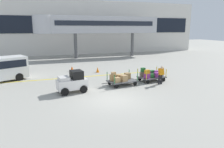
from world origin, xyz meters
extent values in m
plane|color=#9E9B91|center=(0.00, 0.00, 0.00)|extent=(120.00, 120.00, 0.00)
cube|color=yellow|center=(-1.32, 7.12, 0.00)|extent=(18.41, 0.36, 0.01)
cube|color=silver|center=(0.00, 26.00, 4.70)|extent=(51.51, 2.40, 9.40)
cube|color=black|center=(0.00, 24.75, 5.17)|extent=(48.94, 0.12, 2.80)
cube|color=#B7B7BC|center=(5.59, 20.00, 5.12)|extent=(17.35, 2.20, 2.60)
cylinder|color=#B7B7BC|center=(-3.68, 20.00, 5.12)|extent=(3.00, 3.00, 2.60)
cube|color=#1E232D|center=(5.59, 18.86, 5.32)|extent=(15.61, 0.08, 0.70)
cylinder|color=#59595B|center=(0.82, 20.00, 1.91)|extent=(0.50, 0.50, 3.82)
cylinder|color=#59595B|center=(10.36, 20.00, 1.91)|extent=(0.50, 0.50, 3.82)
cube|color=white|center=(-2.23, 2.50, 0.63)|extent=(2.24, 1.40, 0.70)
cube|color=black|center=(-1.86, 2.55, 1.28)|extent=(0.94, 1.10, 0.60)
cube|color=silver|center=(-2.80, 2.41, 1.10)|extent=(0.83, 1.03, 0.24)
cylinder|color=black|center=(-2.98, 2.91, 0.28)|extent=(0.58, 0.26, 0.56)
cylinder|color=black|center=(-2.82, 1.88, 0.28)|extent=(0.58, 0.26, 0.56)
cylinder|color=black|center=(-1.63, 3.12, 0.28)|extent=(0.58, 0.26, 0.56)
cylinder|color=black|center=(-1.47, 2.08, 0.28)|extent=(0.58, 0.26, 0.56)
cube|color=#4C4C4F|center=(1.93, 3.12, 0.36)|extent=(2.48, 1.73, 0.08)
cylinder|color=#237033|center=(0.78, 3.60, 0.75)|extent=(0.06, 0.06, 0.70)
cylinder|color=#237033|center=(0.98, 2.33, 0.75)|extent=(0.06, 0.06, 0.70)
cylinder|color=#237033|center=(2.88, 3.92, 0.75)|extent=(0.06, 0.06, 0.70)
cylinder|color=#237033|center=(3.07, 2.65, 0.75)|extent=(0.06, 0.06, 0.70)
cylinder|color=black|center=(0.98, 3.58, 0.16)|extent=(0.33, 0.15, 0.32)
cylinder|color=black|center=(1.16, 2.41, 0.16)|extent=(0.33, 0.15, 0.32)
cylinder|color=black|center=(2.69, 3.84, 0.16)|extent=(0.33, 0.15, 0.32)
cylinder|color=black|center=(2.87, 2.66, 0.16)|extent=(0.33, 0.15, 0.32)
cylinder|color=#333333|center=(0.44, 2.90, 0.34)|extent=(0.70, 0.15, 0.05)
cube|color=#A87F4C|center=(1.23, 3.29, 0.65)|extent=(0.57, 0.44, 0.50)
cube|color=tan|center=(1.33, 2.71, 0.59)|extent=(0.50, 0.47, 0.39)
cube|color=tan|center=(1.84, 3.44, 0.62)|extent=(0.54, 0.55, 0.44)
cube|color=tan|center=(1.97, 2.83, 0.65)|extent=(0.59, 0.52, 0.49)
cube|color=#9E7A4C|center=(2.56, 3.54, 0.65)|extent=(0.43, 0.47, 0.50)
cube|color=tan|center=(1.23, 3.29, 1.01)|extent=(0.38, 0.32, 0.21)
cube|color=#4C4C4F|center=(4.89, 3.57, 0.36)|extent=(2.48, 1.73, 0.08)
cylinder|color=gold|center=(3.75, 4.05, 0.75)|extent=(0.06, 0.06, 0.70)
cylinder|color=gold|center=(3.94, 2.78, 0.75)|extent=(0.06, 0.06, 0.70)
cylinder|color=gold|center=(5.84, 4.37, 0.75)|extent=(0.06, 0.06, 0.70)
cylinder|color=gold|center=(6.04, 3.09, 0.75)|extent=(0.06, 0.06, 0.70)
cylinder|color=black|center=(3.95, 4.03, 0.16)|extent=(0.33, 0.15, 0.32)
cylinder|color=black|center=(4.13, 2.85, 0.16)|extent=(0.33, 0.15, 0.32)
cylinder|color=black|center=(5.66, 4.29, 0.16)|extent=(0.33, 0.15, 0.32)
cylinder|color=black|center=(5.83, 3.11, 0.16)|extent=(0.33, 0.15, 0.32)
cylinder|color=#333333|center=(3.41, 3.35, 0.34)|extent=(0.70, 0.15, 0.05)
cube|color=#726651|center=(4.12, 3.76, 0.62)|extent=(0.55, 0.30, 0.45)
cube|color=#8C338C|center=(4.18, 3.11, 0.61)|extent=(0.53, 0.43, 0.41)
cube|color=#8C338C|center=(4.64, 3.81, 0.61)|extent=(0.54, 0.37, 0.42)
cube|color=#236B2D|center=(4.68, 3.26, 0.56)|extent=(0.45, 0.27, 0.32)
cube|color=#236B2D|center=(5.06, 3.95, 0.64)|extent=(0.63, 0.40, 0.48)
cube|color=#8C338C|center=(5.23, 3.26, 0.60)|extent=(0.49, 0.35, 0.39)
cube|color=#8C338C|center=(5.53, 4.03, 0.60)|extent=(0.59, 0.45, 0.40)
cube|color=#99999E|center=(5.66, 3.38, 0.57)|extent=(0.49, 0.39, 0.33)
cube|color=#236B2D|center=(4.12, 3.76, 1.02)|extent=(0.36, 0.32, 0.35)
cube|color=orange|center=(4.18, 3.11, 0.97)|extent=(0.49, 0.40, 0.32)
cylinder|color=black|center=(4.96, 2.44, 0.41)|extent=(0.16, 0.16, 0.82)
cylinder|color=black|center=(5.16, 2.43, 0.41)|extent=(0.16, 0.16, 0.82)
cube|color=orange|center=(5.06, 2.33, 1.09)|extent=(0.42, 0.44, 0.61)
sphere|color=beige|center=(5.05, 2.21, 1.45)|extent=(0.22, 0.22, 0.22)
cylinder|color=black|center=(-6.22, 7.50, 0.34)|extent=(0.72, 0.50, 0.68)
cone|color=orange|center=(1.31, 8.68, 0.28)|extent=(0.36, 0.36, 0.55)
cone|color=#EA590F|center=(-1.15, 10.33, 0.28)|extent=(0.36, 0.36, 0.55)
camera|label=1|loc=(-4.09, -12.07, 4.56)|focal=33.06mm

